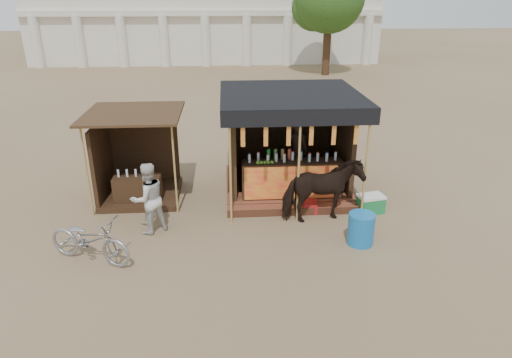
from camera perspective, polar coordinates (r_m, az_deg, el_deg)
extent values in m
plane|color=#846B4C|center=(9.83, 0.64, -9.54)|extent=(120.00, 120.00, 0.00)
cube|color=brown|center=(12.97, 3.84, -0.71)|extent=(3.40, 2.80, 0.22)
cube|color=brown|center=(11.58, 4.84, -3.78)|extent=(3.40, 0.35, 0.20)
cube|color=#372314|center=(11.87, 4.51, 0.07)|extent=(2.60, 0.55, 0.95)
cube|color=red|center=(11.61, 4.71, -0.46)|extent=(2.50, 0.02, 0.88)
cube|color=#372314|center=(13.68, 3.31, 6.60)|extent=(3.00, 0.12, 2.50)
cube|color=#372314|center=(12.38, -2.91, 4.89)|extent=(0.12, 2.50, 2.50)
cube|color=#372314|center=(12.78, 10.71, 5.09)|extent=(0.12, 2.50, 2.50)
cube|color=black|center=(11.98, 4.30, 10.59)|extent=(3.60, 3.60, 0.06)
cube|color=black|center=(10.31, 5.63, 7.54)|extent=(3.60, 0.06, 0.36)
cylinder|color=tan|center=(10.57, -3.23, 1.19)|extent=(0.06, 0.06, 2.75)
cylinder|color=tan|center=(10.70, 5.37, 1.40)|extent=(0.06, 0.06, 2.75)
cylinder|color=tan|center=(11.07, 13.58, 1.56)|extent=(0.06, 0.06, 2.75)
cube|color=red|center=(10.31, -1.65, 5.51)|extent=(0.10, 0.02, 0.55)
cube|color=red|center=(10.34, 1.24, 5.56)|extent=(0.10, 0.02, 0.55)
cube|color=red|center=(10.40, 4.11, 5.61)|extent=(0.10, 0.02, 0.55)
cube|color=red|center=(10.48, 6.94, 5.64)|extent=(0.10, 0.02, 0.55)
cube|color=red|center=(10.59, 9.72, 5.65)|extent=(0.10, 0.02, 0.55)
cube|color=red|center=(10.72, 12.44, 5.65)|extent=(0.10, 0.02, 0.55)
imported|color=black|center=(12.75, 5.13, 3.48)|extent=(0.73, 0.61, 1.71)
cube|color=#372314|center=(12.81, -14.02, -1.84)|extent=(2.00, 2.00, 0.15)
cube|color=#372314|center=(13.33, -13.76, 3.66)|extent=(1.90, 0.10, 2.10)
cube|color=#372314|center=(12.66, -18.66, 2.10)|extent=(0.10, 1.90, 2.10)
cube|color=#472D19|center=(11.98, -15.11, 7.92)|extent=(2.40, 2.40, 0.06)
cylinder|color=tan|center=(11.70, -20.39, 0.86)|extent=(0.05, 0.05, 2.35)
cylinder|color=tan|center=(11.28, -10.13, 1.16)|extent=(0.05, 0.05, 2.35)
cube|color=#372314|center=(12.23, -14.53, -1.42)|extent=(1.20, 0.50, 0.80)
imported|color=black|center=(10.98, 8.26, -1.50)|extent=(2.00, 1.23, 1.58)
imported|color=#93949B|center=(10.00, -20.11, -7.13)|extent=(2.02, 1.37, 1.00)
imported|color=beige|center=(10.64, -13.34, -2.38)|extent=(1.04, 0.99, 1.69)
cylinder|color=#1664A7|center=(10.35, 12.99, -6.10)|extent=(0.61, 0.61, 0.72)
cube|color=maroon|center=(11.67, 6.77, -3.44)|extent=(0.40, 0.47, 0.28)
cube|color=#1B7C3E|center=(11.90, 14.11, -3.14)|extent=(0.69, 0.53, 0.40)
cube|color=white|center=(11.80, 14.21, -2.13)|extent=(0.71, 0.56, 0.06)
cube|color=silver|center=(38.34, -6.26, 20.61)|extent=(26.00, 7.00, 8.00)
cube|color=silver|center=(34.76, -6.45, 19.92)|extent=(26.00, 0.50, 0.40)
cylinder|color=silver|center=(37.33, -25.74, 15.18)|extent=(0.70, 0.70, 3.60)
cylinder|color=silver|center=(36.36, -21.19, 15.72)|extent=(0.70, 0.70, 3.60)
cylinder|color=silver|center=(35.63, -16.39, 16.18)|extent=(0.70, 0.70, 3.60)
cylinder|color=silver|center=(35.13, -11.41, 16.55)|extent=(0.70, 0.70, 3.60)
cylinder|color=silver|center=(34.89, -6.31, 16.80)|extent=(0.70, 0.70, 3.60)
cylinder|color=silver|center=(34.91, -1.16, 16.93)|extent=(0.70, 0.70, 3.60)
cylinder|color=silver|center=(35.18, 3.94, 16.92)|extent=(0.70, 0.70, 3.60)
cylinder|color=silver|center=(35.70, 8.94, 16.80)|extent=(0.70, 0.70, 3.60)
cylinder|color=silver|center=(36.46, 13.74, 16.57)|extent=(0.70, 0.70, 3.60)
cylinder|color=#382314|center=(31.19, 8.86, 16.37)|extent=(0.50, 0.50, 4.00)
sphere|color=#3E6422|center=(31.47, 7.35, 20.53)|extent=(2.99, 2.99, 2.99)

